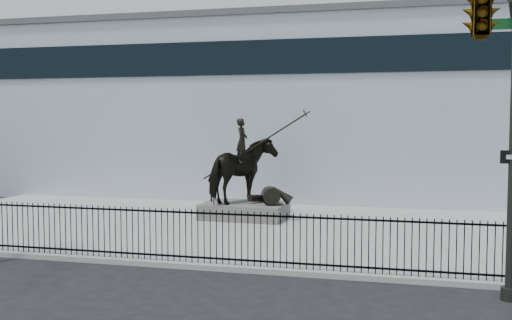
# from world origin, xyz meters

# --- Properties ---
(ground) EXTENTS (120.00, 120.00, 0.00)m
(ground) POSITION_xyz_m (0.00, 0.00, 0.00)
(ground) COLOR black
(ground) RESTS_ON ground
(plaza) EXTENTS (30.00, 12.00, 0.15)m
(plaza) POSITION_xyz_m (0.00, 7.00, 0.07)
(plaza) COLOR gray
(plaza) RESTS_ON ground
(building) EXTENTS (44.00, 14.00, 9.00)m
(building) POSITION_xyz_m (0.00, 20.00, 4.50)
(building) COLOR silver
(building) RESTS_ON ground
(picket_fence) EXTENTS (22.10, 0.10, 1.50)m
(picket_fence) POSITION_xyz_m (0.00, 1.25, 0.90)
(picket_fence) COLOR black
(picket_fence) RESTS_ON plaza
(statue_plinth) EXTENTS (3.34, 2.33, 0.62)m
(statue_plinth) POSITION_xyz_m (-1.64, 8.72, 0.46)
(statue_plinth) COLOR #55534E
(statue_plinth) RESTS_ON plaza
(equestrian_statue) EXTENTS (4.22, 2.65, 3.58)m
(equestrian_statue) POSITION_xyz_m (-1.57, 8.72, 2.06)
(equestrian_statue) COLOR black
(equestrian_statue) RESTS_ON statue_plinth
(traffic_signal_right) EXTENTS (2.17, 6.86, 7.00)m
(traffic_signal_right) POSITION_xyz_m (6.47, -2.00, 4.85)
(traffic_signal_right) COLOR black
(traffic_signal_right) RESTS_ON ground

